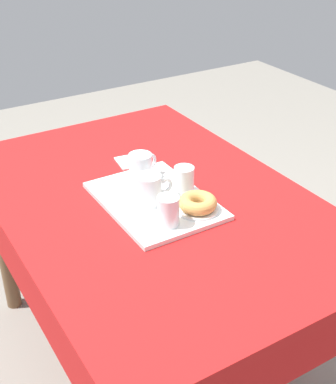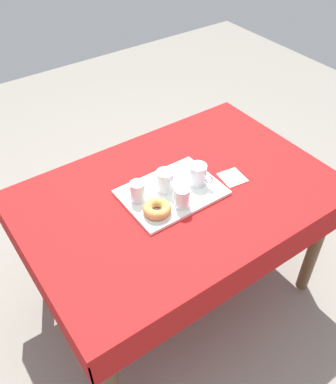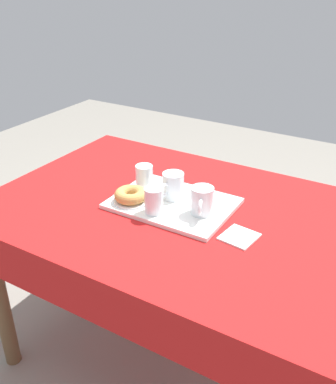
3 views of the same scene
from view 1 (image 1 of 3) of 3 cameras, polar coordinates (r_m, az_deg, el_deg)
ground_plane at (r=2.23m, az=-1.41°, el=-17.41°), size 6.00×6.00×0.00m
dining_table at (r=1.80m, az=-1.67°, el=-3.19°), size 1.40×0.95×0.75m
serving_tray at (r=1.72m, az=-1.44°, el=-0.92°), size 0.43×0.31×0.02m
tea_mug_left at (r=1.67m, az=-1.98°, el=0.19°), size 0.08×0.12×0.10m
tea_mug_right at (r=1.80m, az=-2.91°, el=2.55°), size 0.08×0.12×0.10m
water_glass_near at (r=1.57m, az=0.02°, el=-2.16°), size 0.07×0.07×0.09m
water_glass_far at (r=1.73m, az=1.72°, el=1.11°), size 0.07×0.07×0.09m
donut_plate_left at (r=1.65m, az=3.18°, el=-1.86°), size 0.13×0.13×0.01m
sugar_donut_left at (r=1.64m, az=3.21°, el=-1.15°), size 0.12×0.12×0.04m
paper_napkin at (r=1.98m, az=-3.80°, el=3.31°), size 0.12×0.12×0.01m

